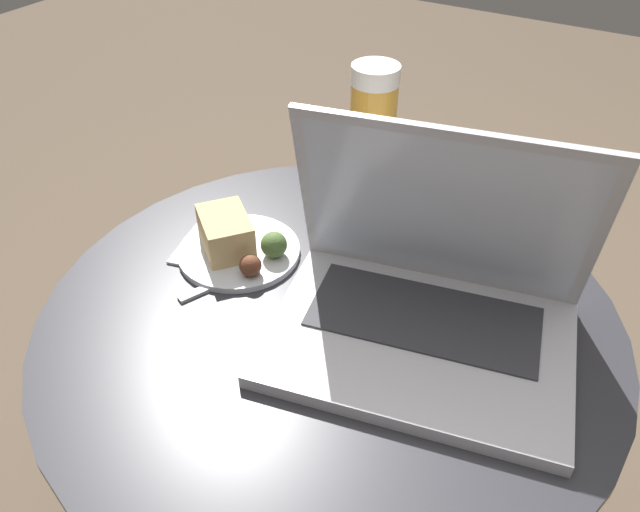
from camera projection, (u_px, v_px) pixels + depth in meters
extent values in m
cylinder|color=#9E9EA3|center=(328.00, 434.00, 0.97)|extent=(0.06, 0.06, 0.49)
cylinder|color=#2D2D33|center=(329.00, 316.00, 0.81)|extent=(0.75, 0.75, 0.02)
cube|color=white|center=(226.00, 251.00, 0.90)|extent=(0.16, 0.13, 0.00)
cube|color=silver|center=(417.00, 344.00, 0.75)|extent=(0.40, 0.32, 0.02)
cube|color=#333338|center=(424.00, 317.00, 0.77)|extent=(0.30, 0.18, 0.00)
cube|color=silver|center=(444.00, 211.00, 0.74)|extent=(0.37, 0.15, 0.25)
cube|color=silver|center=(443.00, 213.00, 0.74)|extent=(0.34, 0.13, 0.22)
cylinder|color=gold|center=(371.00, 150.00, 0.93)|extent=(0.07, 0.07, 0.21)
cylinder|color=white|center=(376.00, 74.00, 0.85)|extent=(0.07, 0.07, 0.03)
cylinder|color=silver|center=(239.00, 251.00, 0.90)|extent=(0.18, 0.18, 0.01)
cube|color=#DBB775|center=(226.00, 232.00, 0.88)|extent=(0.11, 0.11, 0.05)
sphere|color=#4C6B33|center=(274.00, 245.00, 0.87)|extent=(0.04, 0.04, 0.04)
sphere|color=brown|center=(250.00, 266.00, 0.84)|extent=(0.03, 0.03, 0.03)
cube|color=silver|center=(222.00, 282.00, 0.85)|extent=(0.06, 0.12, 0.00)
cube|color=silver|center=(278.00, 257.00, 0.89)|extent=(0.04, 0.06, 0.00)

